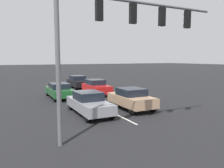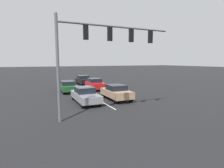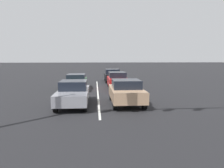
{
  "view_description": "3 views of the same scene",
  "coord_description": "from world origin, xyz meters",
  "px_view_note": "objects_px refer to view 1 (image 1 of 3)",
  "views": [
    {
      "loc": [
        6.69,
        21.34,
        3.75
      ],
      "look_at": [
        -0.43,
        7.13,
        1.89
      ],
      "focal_mm": 35.0,
      "sensor_mm": 36.0,
      "label": 1
    },
    {
      "loc": [
        6.16,
        23.78,
        3.98
      ],
      "look_at": [
        -0.61,
        9.09,
        1.87
      ],
      "focal_mm": 28.0,
      "sensor_mm": 36.0,
      "label": 2
    },
    {
      "loc": [
        0.21,
        21.29,
        2.94
      ],
      "look_at": [
        -0.91,
        6.85,
        1.2
      ],
      "focal_mm": 35.0,
      "sensor_mm": 36.0,
      "label": 3
    }
  ],
  "objects_px": {
    "car_red_leftlane_second": "(96,87)",
    "car_black_leftlane_third": "(78,82)",
    "car_darkgreen_midlane_second": "(59,90)",
    "car_tan_leftlane_front": "(131,98)",
    "traffic_signal_gantry": "(120,28)",
    "car_gray_midlane_front": "(89,103)"
  },
  "relations": [
    {
      "from": "car_red_leftlane_second",
      "to": "traffic_signal_gantry",
      "type": "relative_size",
      "value": 0.48
    },
    {
      "from": "car_gray_midlane_front",
      "to": "car_black_leftlane_third",
      "type": "relative_size",
      "value": 1.08
    },
    {
      "from": "car_black_leftlane_third",
      "to": "traffic_signal_gantry",
      "type": "height_order",
      "value": "traffic_signal_gantry"
    },
    {
      "from": "car_darkgreen_midlane_second",
      "to": "car_tan_leftlane_front",
      "type": "bearing_deg",
      "value": 117.97
    },
    {
      "from": "car_tan_leftlane_front",
      "to": "traffic_signal_gantry",
      "type": "relative_size",
      "value": 0.48
    },
    {
      "from": "car_tan_leftlane_front",
      "to": "car_black_leftlane_third",
      "type": "distance_m",
      "value": 13.3
    },
    {
      "from": "car_tan_leftlane_front",
      "to": "car_darkgreen_midlane_second",
      "type": "xyz_separation_m",
      "value": [
        3.72,
        -7.0,
        -0.06
      ]
    },
    {
      "from": "car_red_leftlane_second",
      "to": "car_black_leftlane_third",
      "type": "distance_m",
      "value": 6.06
    },
    {
      "from": "car_red_leftlane_second",
      "to": "car_darkgreen_midlane_second",
      "type": "relative_size",
      "value": 0.9
    },
    {
      "from": "car_tan_leftlane_front",
      "to": "traffic_signal_gantry",
      "type": "xyz_separation_m",
      "value": [
        3.45,
        4.46,
        4.36
      ]
    },
    {
      "from": "car_red_leftlane_second",
      "to": "car_black_leftlane_third",
      "type": "bearing_deg",
      "value": -89.89
    },
    {
      "from": "car_red_leftlane_second",
      "to": "traffic_signal_gantry",
      "type": "distance_m",
      "value": 13.02
    },
    {
      "from": "car_gray_midlane_front",
      "to": "car_black_leftlane_third",
      "type": "xyz_separation_m",
      "value": [
        -3.49,
        -13.24,
        0.03
      ]
    },
    {
      "from": "car_darkgreen_midlane_second",
      "to": "traffic_signal_gantry",
      "type": "relative_size",
      "value": 0.53
    },
    {
      "from": "car_darkgreen_midlane_second",
      "to": "car_gray_midlane_front",
      "type": "bearing_deg",
      "value": 93.29
    },
    {
      "from": "car_darkgreen_midlane_second",
      "to": "car_black_leftlane_third",
      "type": "distance_m",
      "value": 7.41
    },
    {
      "from": "car_red_leftlane_second",
      "to": "car_black_leftlane_third",
      "type": "relative_size",
      "value": 0.97
    },
    {
      "from": "car_darkgreen_midlane_second",
      "to": "car_black_leftlane_third",
      "type": "relative_size",
      "value": 1.07
    },
    {
      "from": "car_red_leftlane_second",
      "to": "car_darkgreen_midlane_second",
      "type": "distance_m",
      "value": 3.91
    },
    {
      "from": "car_tan_leftlane_front",
      "to": "traffic_signal_gantry",
      "type": "distance_m",
      "value": 7.13
    },
    {
      "from": "car_gray_midlane_front",
      "to": "car_red_leftlane_second",
      "type": "relative_size",
      "value": 1.12
    },
    {
      "from": "traffic_signal_gantry",
      "to": "car_black_leftlane_third",
      "type": "bearing_deg",
      "value": -101.52
    }
  ]
}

